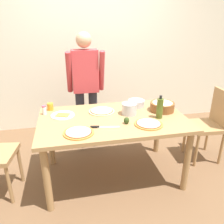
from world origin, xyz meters
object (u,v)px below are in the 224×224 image
Objects in this scene: steel_pot at (129,109)px; cup_orange at (50,107)px; pizza_cooked_on_tray at (79,132)px; popcorn_bowl at (162,106)px; plate_with_slice at (63,115)px; olive_oil_bottle at (160,108)px; pizza_second_cooked at (149,124)px; avocado at (127,120)px; dining_table at (113,125)px; chef_knife at (101,127)px; mixing_bowl_steel at (136,103)px; person_cook at (86,85)px; chair_wooden_right at (211,121)px; pizza_raw_on_board at (102,111)px; salt_shaker at (44,110)px.

steel_pot is 2.04× the size of cup_orange.
pizza_cooked_on_tray is 1.07m from popcorn_bowl.
olive_oil_bottle is at bearing -14.82° from plate_with_slice.
pizza_cooked_on_tray and pizza_second_cooked have the same top height.
popcorn_bowl is at bearing 2.91° from steel_pot.
cup_orange is at bearing 144.94° from avocado.
chef_knife is (-0.16, -0.21, 0.10)m from dining_table.
mixing_bowl_steel is 0.27m from steel_pot.
person_cook is at bearing 118.29° from pizza_second_cooked.
avocado is at bearing -152.69° from popcorn_bowl.
chair_wooden_right is 3.27× the size of chef_knife.
pizza_raw_on_board is 1.03× the size of pizza_cooked_on_tray.
salt_shaker is (-0.94, 0.18, -0.01)m from steel_pot.
person_cook is at bearing 140.73° from mixing_bowl_steel.
chair_wooden_right is at bearing -22.62° from person_cook.
plate_with_slice is 1.50× the size of steel_pot.
olive_oil_bottle is at bearing 9.88° from avocado.
person_cook reaches higher than mixing_bowl_steel.
cup_orange is at bearing 157.59° from olive_oil_bottle.
chair_wooden_right is 0.92m from olive_oil_bottle.
olive_oil_bottle is at bearing 9.24° from chef_knife.
olive_oil_bottle is 0.34m from steel_pot.
plate_with_slice is 0.75m from steel_pot.
olive_oil_bottle is (1.03, -0.27, 0.11)m from plate_with_slice.
steel_pot is 1.64× the size of salt_shaker.
steel_pot is at bearing -177.09° from popcorn_bowl.
salt_shaker is 1.51× the size of avocado.
cup_orange reaches higher than mixing_bowl_steel.
pizza_second_cooked is 1.12× the size of plate_with_slice.
pizza_raw_on_board is 1.72× the size of steel_pot.
pizza_raw_on_board is 0.46m from mixing_bowl_steel.
chair_wooden_right is 1.78m from pizza_cooked_on_tray.
steel_pot is (-1.12, -0.05, 0.29)m from chair_wooden_right.
pizza_cooked_on_tray is 0.72m from pizza_second_cooked.
pizza_raw_on_board is 1.07× the size of popcorn_bowl.
pizza_cooked_on_tray is at bearing -166.93° from chair_wooden_right.
pizza_raw_on_board is at bearing 176.67° from chair_wooden_right.
dining_table is at bearing 168.43° from olive_oil_bottle.
mixing_bowl_steel reaches higher than pizza_raw_on_board.
person_cook is 0.69m from plate_with_slice.
cup_orange is at bearing 172.44° from chair_wooden_right.
dining_table is 6.25× the size of olive_oil_bottle.
avocado is (0.64, -0.34, 0.03)m from plate_with_slice.
pizza_second_cooked is (0.41, -0.44, 0.00)m from pizza_raw_on_board.
pizza_second_cooked is at bearing -36.66° from dining_table.
olive_oil_bottle is 0.68m from chef_knife.
dining_table is 0.27m from steel_pot.
mixing_bowl_steel is (0.57, -0.47, -0.14)m from person_cook.
mixing_bowl_steel reaches higher than plate_with_slice.
chef_knife is at bearing -170.76° from olive_oil_bottle.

